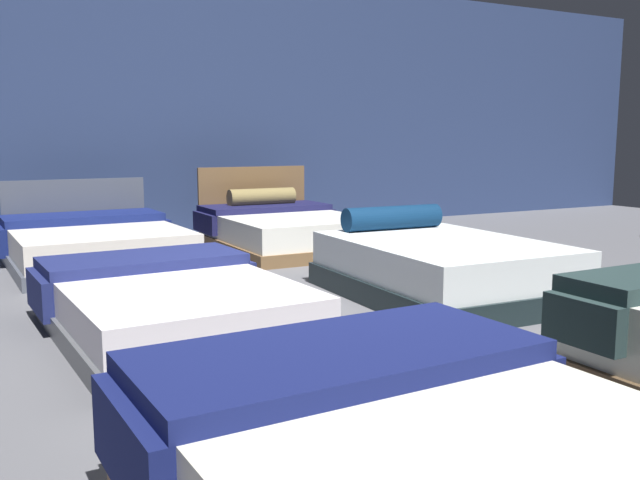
# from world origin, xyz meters

# --- Properties ---
(ground_plane) EXTENTS (18.00, 18.00, 0.02)m
(ground_plane) POSITION_xyz_m (0.00, 0.00, -0.01)
(ground_plane) COLOR #5B5B60
(showroom_back_wall) EXTENTS (18.00, 0.06, 3.50)m
(showroom_back_wall) POSITION_xyz_m (0.00, 4.98, 1.75)
(showroom_back_wall) COLOR navy
(showroom_back_wall) RESTS_ON ground_plane
(bed_2) EXTENTS (1.55, 2.08, 0.44)m
(bed_2) POSITION_xyz_m (-1.10, 0.26, 0.19)
(bed_2) COLOR #55585B
(bed_2) RESTS_ON ground_plane
(bed_3) EXTENTS (1.54, 2.03, 0.68)m
(bed_3) POSITION_xyz_m (1.15, 0.28, 0.24)
(bed_3) COLOR black
(bed_3) RESTS_ON ground_plane
(bed_4) EXTENTS (1.76, 2.08, 0.83)m
(bed_4) POSITION_xyz_m (-1.07, 3.11, 0.22)
(bed_4) COLOR #4E545F
(bed_4) RESTS_ON ground_plane
(bed_5) EXTENTS (1.62, 2.06, 0.93)m
(bed_5) POSITION_xyz_m (1.07, 3.11, 0.23)
(bed_5) COLOR brown
(bed_5) RESTS_ON ground_plane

